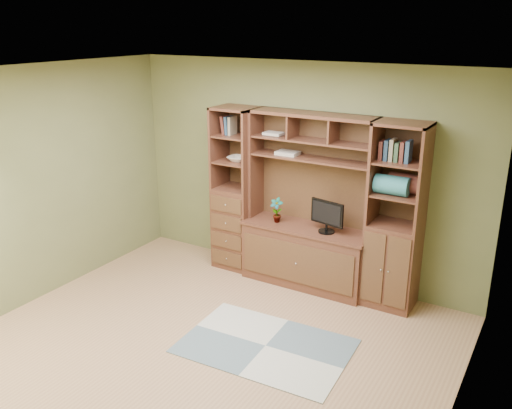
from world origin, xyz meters
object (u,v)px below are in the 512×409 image
Objects in this scene: center_hutch at (307,203)px; monitor at (327,211)px; right_tower at (396,218)px; left_tower at (236,189)px.

monitor is at bearing -7.42° from center_hutch.
center_hutch is 3.96× the size of monitor.
monitor is (-0.76, -0.07, -0.04)m from right_tower.
left_tower is 3.96× the size of monitor.
center_hutch reaches higher than monitor.
monitor is (1.27, -0.07, -0.04)m from left_tower.
left_tower is 1.00× the size of right_tower.
left_tower is at bearing -171.73° from monitor.
left_tower is 2.02m from right_tower.
left_tower is at bearing 180.00° from right_tower.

